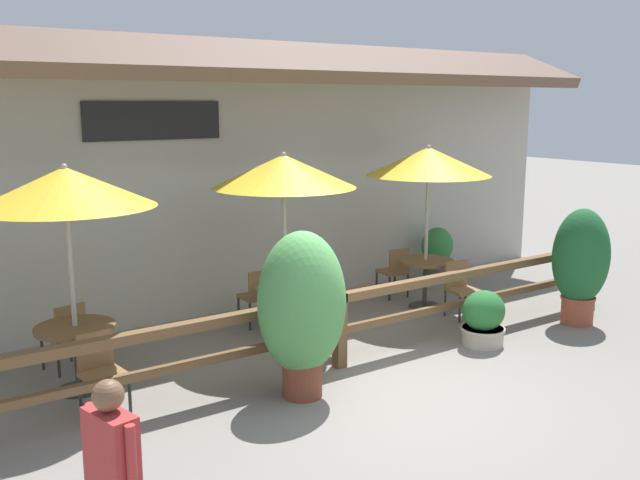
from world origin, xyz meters
name	(u,v)px	position (x,y,z in m)	size (l,w,h in m)	color
ground_plane	(394,395)	(0.00, 0.00, 0.00)	(60.00, 60.00, 0.00)	gray
building_facade	(223,174)	(0.00, 4.10, 2.17)	(14.28, 1.49, 4.23)	#BCB7A8
patio_railing	(340,314)	(0.00, 1.05, 0.70)	(10.40, 0.14, 0.95)	brown
patio_umbrella_near	(65,187)	(-2.90, 2.16, 2.35)	(1.95, 1.95, 2.61)	#B7B2A8
dining_table_near	(76,339)	(-2.90, 2.16, 0.62)	(0.90, 0.90, 0.78)	brown
chair_near_streetside	(101,369)	(-2.85, 1.45, 0.48)	(0.46, 0.46, 0.86)	olive
chair_near_wallside	(66,333)	(-2.82, 2.87, 0.48)	(0.51, 0.51, 0.86)	olive
patio_umbrella_middle	(284,171)	(0.01, 2.34, 2.35)	(1.95, 1.95, 2.61)	#B7B2A8
dining_table_middle	(285,296)	(0.01, 2.34, 0.62)	(0.90, 0.90, 0.78)	brown
chair_middle_streetside	(321,318)	(0.10, 1.60, 0.48)	(0.49, 0.49, 0.86)	olive
chair_middle_wallside	(257,294)	(0.00, 3.09, 0.48)	(0.44, 0.44, 0.86)	olive
patio_umbrella_far	(429,162)	(2.72, 2.42, 2.35)	(1.95, 1.95, 2.61)	#B7B2A8
dining_table_far	(425,269)	(2.72, 2.42, 0.62)	(0.90, 0.90, 0.78)	brown
chair_far_streetside	(461,286)	(2.79, 1.70, 0.48)	(0.49, 0.49, 0.86)	olive
chair_far_wallside	(395,270)	(2.69, 3.13, 0.48)	(0.46, 0.46, 0.86)	olive
potted_plant_entrance_palm	(302,307)	(-0.87, 0.57, 1.04)	(1.01, 0.91, 1.89)	brown
potted_plant_broad_leaf	(483,319)	(2.09, 0.60, 0.37)	(0.60, 0.60, 0.76)	#B7AD99
potted_plant_tall_tropical	(581,261)	(3.98, 0.46, 0.95)	(0.88, 0.79, 1.74)	#9E4C33
potted_plant_corner_fern	(437,250)	(4.07, 3.55, 0.58)	(0.61, 0.55, 1.00)	#564C47
pedestrian	(112,459)	(-3.70, -1.47, 0.98)	(0.27, 0.53, 1.53)	#42382D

